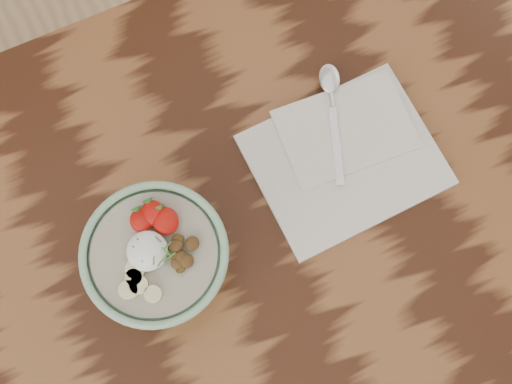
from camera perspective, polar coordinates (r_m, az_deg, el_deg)
table at (r=103.72cm, az=-9.64°, el=-12.00°), size 160.00×90.00×75.00cm
breakfast_bowl at (r=88.93cm, az=-7.86°, el=-5.29°), size 17.88×17.88×11.94cm
napkin at (r=97.95cm, az=7.13°, el=3.08°), size 24.99×20.62×1.49cm
spoon at (r=99.40cm, az=6.03°, el=7.72°), size 7.98×17.19×0.92cm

